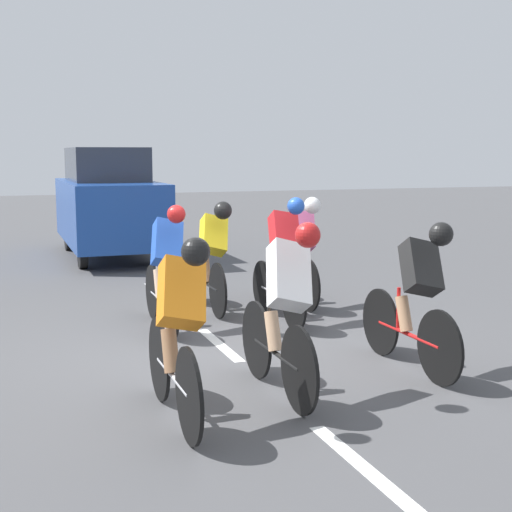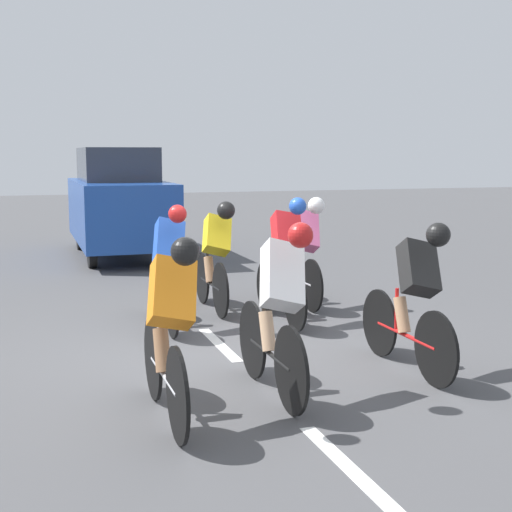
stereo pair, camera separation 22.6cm
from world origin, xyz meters
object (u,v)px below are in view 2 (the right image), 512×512
Objects in this scene: cyclist_yellow at (215,253)px; cyclist_red at (285,258)px; cyclist_black at (415,294)px; cyclist_blue at (167,264)px; support_car at (119,202)px; cyclist_white at (278,307)px; cyclist_orange at (170,326)px; cyclist_pink at (303,249)px.

cyclist_red reaches higher than cyclist_yellow.
cyclist_red is (0.45, -2.25, 0.05)m from cyclist_black.
support_car reaches higher than cyclist_blue.
cyclist_black is at bearing 109.15° from cyclist_yellow.
cyclist_black is 8.80m from support_car.
cyclist_white is (-0.42, 2.65, 0.01)m from cyclist_blue.
cyclist_yellow is at bearing -54.08° from cyclist_red.
cyclist_orange is 4.45m from cyclist_pink.
cyclist_black is 3.04m from cyclist_blue.
cyclist_pink is 0.99× the size of cyclist_white.
cyclist_black is at bearing 101.34° from cyclist_red.
cyclist_red reaches higher than cyclist_blue.
cyclist_pink is (-0.13, -3.11, 0.03)m from cyclist_black.
cyclist_blue is (0.78, 0.72, 0.01)m from cyclist_yellow.
cyclist_white is at bearing 9.62° from cyclist_black.
support_car is (1.60, -8.64, 0.33)m from cyclist_black.
support_car is at bearing -84.68° from cyclist_yellow.
cyclist_blue is 2.68m from cyclist_white.
support_car is (0.16, -8.89, 0.30)m from cyclist_white.
cyclist_black is 1.00× the size of cyclist_red.
cyclist_white is (1.44, 0.24, 0.03)m from cyclist_black.
cyclist_orange is at bearing 84.86° from support_car.
support_car reaches higher than cyclist_pink.
cyclist_blue is at bearing -100.84° from cyclist_orange.
cyclist_pink is at bearing 107.39° from support_car.
support_car is at bearing -79.81° from cyclist_red.
cyclist_red is at bearing -78.66° from cyclist_black.
cyclist_blue is at bearing -6.15° from cyclist_red.
cyclist_pink reaches higher than cyclist_black.
cyclist_yellow is 0.99× the size of cyclist_orange.
cyclist_white reaches higher than cyclist_orange.
cyclist_red is 1.02× the size of cyclist_pink.
cyclist_pink reaches higher than cyclist_yellow.
cyclist_red is at bearing 100.19° from support_car.
cyclist_white reaches higher than cyclist_pink.
cyclist_red is at bearing -111.69° from cyclist_white.
cyclist_orange is 0.40× the size of support_car.
support_car is at bearing -72.61° from cyclist_pink.
cyclist_pink is 0.40× the size of support_car.
cyclist_blue is 1.01× the size of cyclist_white.
cyclist_yellow is 3.39m from cyclist_white.
cyclist_orange is 2.48m from cyclist_black.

